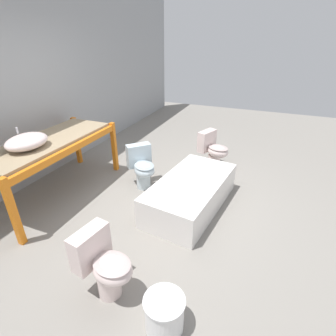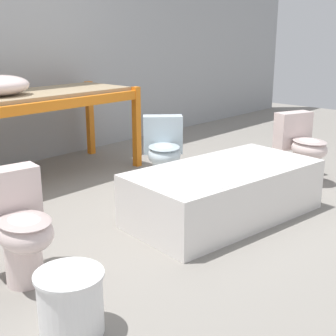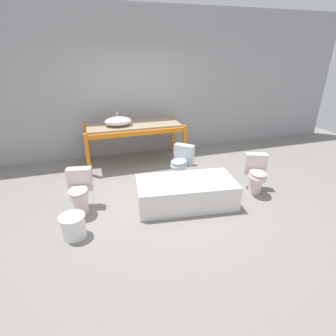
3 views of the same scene
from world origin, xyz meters
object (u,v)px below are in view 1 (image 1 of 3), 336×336
at_px(bathtub_main, 191,191).
at_px(toilet_extra, 142,166).
at_px(toilet_far, 213,149).
at_px(sink_basin, 27,142).
at_px(bucket_white, 164,313).
at_px(toilet_near, 104,264).

bearing_deg(bathtub_main, toilet_extra, 82.77).
distance_m(bathtub_main, toilet_far, 1.31).
height_order(sink_basin, toilet_far, sink_basin).
xyz_separation_m(toilet_far, bucket_white, (-3.03, -0.34, -0.18)).
xyz_separation_m(bathtub_main, toilet_far, (1.31, 0.01, 0.11)).
relative_size(sink_basin, toilet_near, 0.84).
bearing_deg(sink_basin, bathtub_main, -68.66).
distance_m(toilet_near, toilet_extra, 1.94).
xyz_separation_m(sink_basin, bucket_white, (-0.96, -2.30, -0.79)).
distance_m(toilet_extra, bucket_white, 2.30).
xyz_separation_m(toilet_far, toilet_extra, (-1.08, 0.86, 0.00)).
bearing_deg(bathtub_main, toilet_far, 7.97).
bearing_deg(toilet_far, bathtub_main, -158.38).
xyz_separation_m(sink_basin, toilet_far, (2.07, -1.96, -0.61)).
bearing_deg(toilet_near, toilet_far, 3.92).
bearing_deg(toilet_extra, bathtub_main, -60.90).
bearing_deg(sink_basin, bucket_white, -112.66).
relative_size(toilet_far, bucket_white, 1.94).
xyz_separation_m(toilet_near, toilet_extra, (1.85, 0.58, 0.00)).
xyz_separation_m(toilet_extra, bucket_white, (-1.96, -1.20, -0.18)).
distance_m(sink_basin, toilet_near, 1.98).
bearing_deg(bathtub_main, toilet_near, 177.26).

